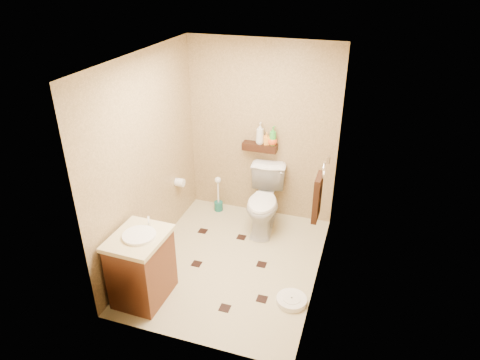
% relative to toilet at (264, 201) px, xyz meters
% --- Properties ---
extents(ground, '(2.50, 2.50, 0.00)m').
position_rel_toilet_xyz_m(ground, '(-0.17, -0.83, -0.41)').
color(ground, '#C4B78F').
rests_on(ground, ground).
extents(wall_back, '(2.00, 0.04, 2.40)m').
position_rel_toilet_xyz_m(wall_back, '(-0.17, 0.42, 0.79)').
color(wall_back, tan).
rests_on(wall_back, ground).
extents(wall_front, '(2.00, 0.04, 2.40)m').
position_rel_toilet_xyz_m(wall_front, '(-0.17, -2.08, 0.79)').
color(wall_front, tan).
rests_on(wall_front, ground).
extents(wall_left, '(0.04, 2.50, 2.40)m').
position_rel_toilet_xyz_m(wall_left, '(-1.17, -0.83, 0.79)').
color(wall_left, tan).
rests_on(wall_left, ground).
extents(wall_right, '(0.04, 2.50, 2.40)m').
position_rel_toilet_xyz_m(wall_right, '(0.83, -0.83, 0.79)').
color(wall_right, tan).
rests_on(wall_right, ground).
extents(ceiling, '(2.00, 2.50, 0.02)m').
position_rel_toilet_xyz_m(ceiling, '(-0.17, -0.83, 1.99)').
color(ceiling, white).
rests_on(ceiling, wall_back).
extents(wall_shelf, '(0.46, 0.14, 0.10)m').
position_rel_toilet_xyz_m(wall_shelf, '(-0.17, 0.34, 0.61)').
color(wall_shelf, '#361B0E').
rests_on(wall_shelf, wall_back).
extents(floor_accents, '(1.20, 1.37, 0.01)m').
position_rel_toilet_xyz_m(floor_accents, '(-0.16, -0.88, -0.41)').
color(floor_accents, black).
rests_on(floor_accents, ground).
extents(toilet, '(0.55, 0.85, 0.82)m').
position_rel_toilet_xyz_m(toilet, '(0.00, 0.00, 0.00)').
color(toilet, white).
rests_on(toilet, ground).
extents(vanity, '(0.54, 0.65, 0.89)m').
position_rel_toilet_xyz_m(vanity, '(-0.87, -1.65, -0.01)').
color(vanity, brown).
rests_on(vanity, ground).
extents(bathroom_scale, '(0.41, 0.41, 0.06)m').
position_rel_toilet_xyz_m(bathroom_scale, '(0.65, -1.27, -0.38)').
color(bathroom_scale, white).
rests_on(bathroom_scale, ground).
extents(toilet_brush, '(0.12, 0.12, 0.53)m').
position_rel_toilet_xyz_m(toilet_brush, '(-0.73, 0.24, -0.22)').
color(toilet_brush, '#196458').
rests_on(toilet_brush, ground).
extents(towel_ring, '(0.12, 0.30, 0.76)m').
position_rel_toilet_xyz_m(towel_ring, '(0.74, -0.58, 0.53)').
color(towel_ring, silver).
rests_on(towel_ring, wall_right).
extents(toilet_paper, '(0.12, 0.11, 0.12)m').
position_rel_toilet_xyz_m(toilet_paper, '(-1.11, -0.18, 0.19)').
color(toilet_paper, white).
rests_on(toilet_paper, wall_left).
extents(bottle_a, '(0.12, 0.12, 0.28)m').
position_rel_toilet_xyz_m(bottle_a, '(-0.17, 0.34, 0.80)').
color(bottle_a, silver).
rests_on(bottle_a, wall_shelf).
extents(bottle_b, '(0.10, 0.10, 0.17)m').
position_rel_toilet_xyz_m(bottle_b, '(-0.08, 0.34, 0.74)').
color(bottle_b, orange).
rests_on(bottle_b, wall_shelf).
extents(bottle_c, '(0.17, 0.17, 0.15)m').
position_rel_toilet_xyz_m(bottle_c, '(0.00, 0.34, 0.74)').
color(bottle_c, '#F4571C').
rests_on(bottle_c, wall_shelf).
extents(bottle_d, '(0.13, 0.13, 0.25)m').
position_rel_toilet_xyz_m(bottle_d, '(0.00, 0.34, 0.79)').
color(bottle_d, green).
rests_on(bottle_d, wall_shelf).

